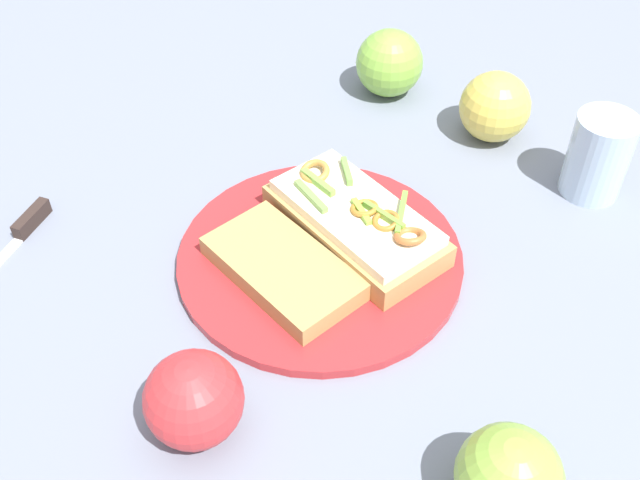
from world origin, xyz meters
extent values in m
plane|color=slate|center=(0.00, 0.00, 0.00)|extent=(2.00, 2.00, 0.00)
cylinder|color=#AF282B|center=(0.00, 0.00, 0.01)|extent=(0.28, 0.28, 0.01)
cube|color=tan|center=(0.02, -0.04, 0.02)|extent=(0.21, 0.17, 0.03)
cube|color=#F4E8C1|center=(0.02, -0.04, 0.04)|extent=(0.19, 0.15, 0.01)
torus|color=#BA6833|center=(-0.03, -0.08, 0.05)|extent=(0.04, 0.04, 0.02)
torus|color=#BC722B|center=(-0.01, -0.06, 0.05)|extent=(0.03, 0.03, 0.01)
torus|color=#B37E39|center=(0.08, -0.01, 0.05)|extent=(0.04, 0.04, 0.02)
torus|color=#B4782B|center=(0.02, -0.05, 0.05)|extent=(0.03, 0.03, 0.01)
cube|color=#719F4B|center=(0.04, 0.00, 0.05)|extent=(0.05, 0.02, 0.01)
cube|color=#78AA44|center=(0.06, -0.01, 0.05)|extent=(0.04, 0.03, 0.01)
cube|color=#85B93A|center=(0.01, -0.04, 0.05)|extent=(0.04, 0.01, 0.01)
cube|color=#6FB03E|center=(0.00, -0.08, 0.05)|extent=(0.06, 0.03, 0.01)
cube|color=#6FAB48|center=(0.07, -0.04, 0.05)|extent=(0.04, 0.01, 0.01)
cube|color=#74A73C|center=(0.00, -0.06, 0.05)|extent=(0.05, 0.03, 0.01)
cube|color=tan|center=(-0.02, 0.04, 0.02)|extent=(0.18, 0.15, 0.02)
sphere|color=#88B641|center=(-0.28, -0.08, 0.04)|extent=(0.10, 0.10, 0.08)
sphere|color=gold|center=(0.16, -0.24, 0.04)|extent=(0.11, 0.11, 0.08)
sphere|color=red|center=(-0.16, 0.14, 0.04)|extent=(0.09, 0.09, 0.08)
sphere|color=#7EB940|center=(0.28, -0.15, 0.04)|extent=(0.11, 0.11, 0.08)
cylinder|color=silver|center=(0.05, -0.31, 0.05)|extent=(0.06, 0.06, 0.09)
cube|color=#30231F|center=(0.12, 0.28, 0.01)|extent=(0.05, 0.04, 0.02)
camera|label=1|loc=(-0.51, 0.11, 0.54)|focal=42.35mm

